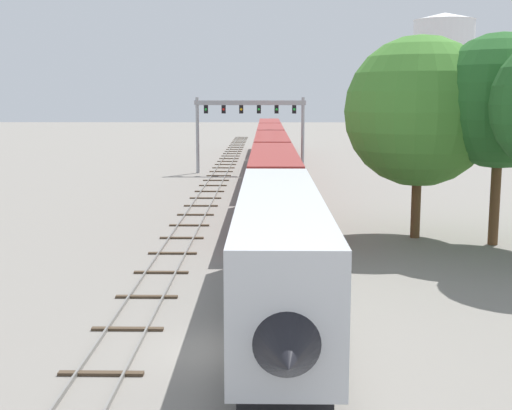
% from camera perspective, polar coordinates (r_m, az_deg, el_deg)
% --- Properties ---
extents(ground_plane, '(400.00, 400.00, 0.00)m').
position_cam_1_polar(ground_plane, '(23.12, -2.98, -12.13)').
color(ground_plane, gray).
extents(track_main, '(2.60, 200.00, 0.16)m').
position_cam_1_polar(track_main, '(81.92, 1.20, 3.28)').
color(track_main, slate).
rests_on(track_main, ground).
extents(track_near, '(2.60, 160.00, 0.16)m').
position_cam_1_polar(track_near, '(62.26, -3.77, 1.42)').
color(track_near, slate).
rests_on(track_near, ground).
extents(passenger_train, '(3.04, 96.69, 4.80)m').
position_cam_1_polar(passenger_train, '(63.67, 1.30, 3.91)').
color(passenger_train, silver).
rests_on(passenger_train, ground).
extents(signal_gantry, '(12.10, 0.49, 8.25)m').
position_cam_1_polar(signal_gantry, '(74.56, -0.50, 7.35)').
color(signal_gantry, '#999BA0').
rests_on(signal_gantry, ground).
extents(water_tower, '(10.31, 10.31, 22.16)m').
position_cam_1_polar(water_tower, '(121.84, 15.44, 13.10)').
color(water_tower, beige).
rests_on(water_tower, ground).
extents(trackside_tree_left, '(7.48, 7.48, 11.85)m').
position_cam_1_polar(trackside_tree_left, '(40.32, 19.78, 8.17)').
color(trackside_tree_left, brown).
rests_on(trackside_tree_left, ground).
extents(trackside_tree_mid, '(8.76, 8.76, 11.87)m').
position_cam_1_polar(trackside_tree_mid, '(41.09, 13.52, 7.62)').
color(trackside_tree_mid, brown).
rests_on(trackside_tree_mid, ground).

